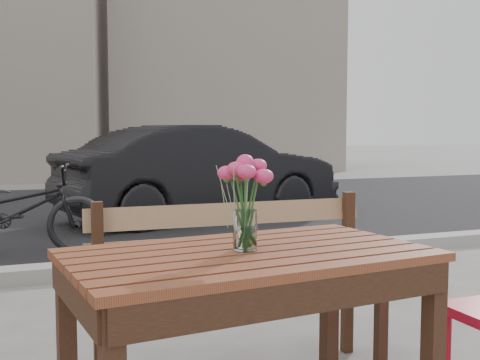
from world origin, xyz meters
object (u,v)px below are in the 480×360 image
at_px(bicycle, 17,210).
at_px(main_vase, 245,191).
at_px(main_table, 248,286).
at_px(parked_car, 201,172).

bearing_deg(bicycle, main_vase, -158.73).
distance_m(main_table, main_vase, 0.34).
xyz_separation_m(main_table, bicycle, (-0.71, 4.20, -0.21)).
bearing_deg(parked_car, main_table, 151.10).
bearing_deg(parked_car, main_vase, 150.99).
bearing_deg(bicycle, main_table, -158.62).
bearing_deg(main_table, parked_car, 68.25).
relative_size(main_table, bicycle, 0.79).
bearing_deg(bicycle, parked_car, -42.35).
xyz_separation_m(main_table, parked_car, (1.72, 5.97, -0.01)).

